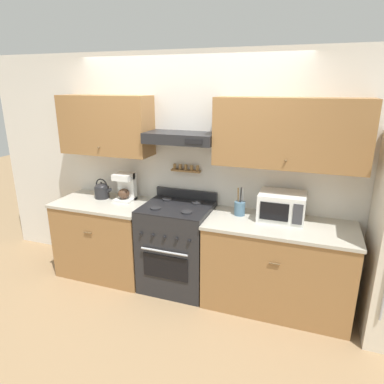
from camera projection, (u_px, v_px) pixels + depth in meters
name	position (u px, v px, depth m)	size (l,w,h in m)	color
ground_plane	(165.00, 302.00, 3.63)	(16.00, 16.00, 0.00)	#937551
wall_back	(193.00, 157.00, 3.75)	(5.20, 0.46, 2.55)	silver
counter_left	(107.00, 237.00, 4.10)	(1.09, 0.69, 0.91)	olive
counter_right	(277.00, 265.00, 3.46)	(1.45, 0.69, 0.91)	olive
stove_range	(177.00, 246.00, 3.80)	(0.73, 0.68, 1.06)	#232326
tea_kettle	(102.00, 190.00, 4.05)	(0.22, 0.17, 0.24)	#232326
coffee_maker	(125.00, 187.00, 3.96)	(0.21, 0.21, 0.32)	white
microwave	(282.00, 206.00, 3.39)	(0.45, 0.35, 0.28)	white
utensil_crock	(240.00, 208.00, 3.53)	(0.11, 0.11, 0.30)	slate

